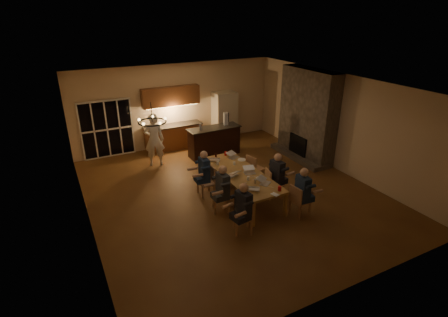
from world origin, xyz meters
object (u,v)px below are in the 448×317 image
Objects in this scene: can_cola at (216,155)px; laptop_d at (250,170)px; chair_right_mid at (274,183)px; chandelier at (152,122)px; chair_right_near at (300,200)px; laptop_f at (234,154)px; laptop_a at (254,185)px; plate_left at (247,189)px; plate_near at (260,178)px; mug_back at (218,163)px; laptop_e at (215,157)px; person_left_far at (204,173)px; person_right_near at (302,192)px; refrigerator at (224,116)px; standing_person at (154,140)px; dining_table at (241,185)px; person_right_mid at (277,176)px; laptop_b at (265,180)px; can_silver at (255,181)px; redcup_near at (280,189)px; bar_blender at (226,119)px; redcup_mid at (222,169)px; bar_bottle at (200,127)px; chair_left_far at (206,181)px; bar_island at (214,141)px; chair_right_far at (256,168)px; person_left_near at (243,209)px; chair_left_mid at (221,196)px; plate_far at (242,160)px; chair_left_near at (243,216)px; mug_mid at (234,163)px; person_left_mid at (223,190)px; laptop_c at (232,172)px.

laptop_d is at bearing -77.51° from can_cola.
chandelier is at bearing 102.39° from chair_right_mid.
chair_right_near is 2.76m from laptop_f.
plate_left is (-0.14, 0.09, -0.10)m from laptop_a.
can_cola is at bearing 102.19° from plate_near.
laptop_e is at bearing 78.37° from mug_back.
laptop_f is (1.23, 0.49, 0.17)m from person_left_far.
refrigerator is at bearing -3.79° from person_right_near.
standing_person is 4.27m from plate_near.
plate_left is (0.56, -1.48, 0.07)m from person_left_far.
dining_table is 2.22× the size of person_right_mid.
laptop_b reaches higher than can_silver.
redcup_near is 4.72m from bar_blender.
redcup_mid is at bearing 20.65° from chandelier.
chair_right_mid is at bearing -95.20° from laptop_f.
bar_bottle is at bearing 58.50° from laptop_b.
bar_island is at bearing 150.10° from chair_left_far.
chair_right_far is 2.01m from plate_left.
chair_right_far is at bearing -7.90° from mug_back.
mug_back is (0.53, 2.47, 0.11)m from person_left_near.
person_right_mid reaches higher than chair_right_far.
redcup_mid is at bearing 167.84° from chair_left_mid.
person_right_near reaches higher than plate_far.
can_silver is 0.26× the size of bar_blender.
plate_far is (-1.29, -3.69, -0.24)m from refrigerator.
bar_blender reaches higher than can_silver.
chair_right_near is 2.82m from person_left_far.
dining_table is at bearing 90.58° from can_silver.
laptop_b and laptop_e have the same top height.
laptop_e is at bearing 47.31° from chair_right_mid.
plate_near is at bearing -106.29° from refrigerator.
chair_left_near is 2.37m from mug_mid.
chandelier is 3.48m from plate_near.
chair_left_far is 1.14m from person_left_mid.
laptop_a is at bearing 129.74° from chair_right_mid.
person_right_mid reaches higher than laptop_b.
can_silver is 1.61m from plate_far.
laptop_a is 2.13m from laptop_f.
chair_right_near is at bearing -98.25° from refrigerator.
laptop_c is (1.24, -3.32, -0.07)m from standing_person.
laptop_a is at bearing -92.75° from bar_blender.
laptop_f is (1.20, 1.62, 0.17)m from person_left_mid.
standing_person is 15.55× the size of can_cola.
person_right_near is at bearing 72.96° from chair_left_mid.
laptop_f is at bearing 113.46° from chair_left_far.
chair_right_far is at bearing 33.19° from laptop_b.
laptop_a is (0.70, -1.57, 0.17)m from person_left_far.
standing_person is at bearing -153.75° from chair_left_near.
laptop_f reaches higher than mug_back.
person_right_mid is (1.75, 1.12, 0.00)m from person_left_near.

